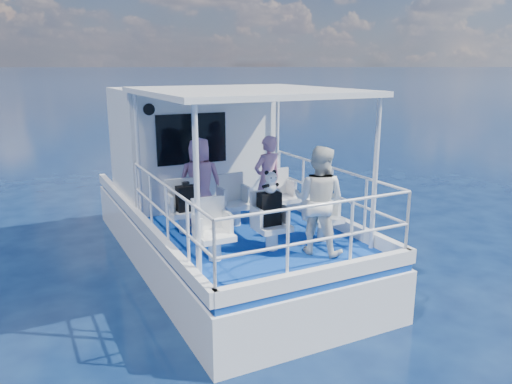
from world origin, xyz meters
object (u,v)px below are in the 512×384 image
passenger_stbd_aft (319,200)px  panda (270,182)px  passenger_port_fwd (200,182)px  backpack_center (269,209)px

passenger_stbd_aft → panda: passenger_stbd_aft is taller
passenger_port_fwd → passenger_stbd_aft: size_ratio=0.96×
passenger_stbd_aft → panda: bearing=17.6°
passenger_stbd_aft → backpack_center: (-0.58, 0.40, -0.15)m
passenger_port_fwd → passenger_stbd_aft: 2.24m
passenger_port_fwd → panda: bearing=126.4°
passenger_port_fwd → backpack_center: (0.47, -1.58, -0.12)m
panda → passenger_port_fwd: bearing=106.4°
passenger_port_fwd → panda: 1.69m
passenger_stbd_aft → panda: 0.73m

